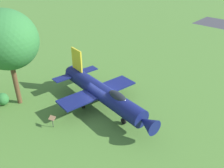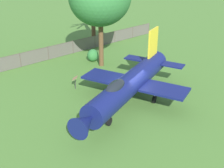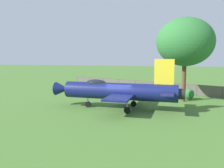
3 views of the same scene
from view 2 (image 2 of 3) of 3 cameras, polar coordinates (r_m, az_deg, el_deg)
The scene contains 6 objects.
ground_plane at distance 23.03m, azimuth 3.46°, elevation -3.89°, with size 200.00×200.00×0.00m, color #47722D.
display_jet at distance 21.90m, azimuth 3.17°, elevation -0.11°, with size 13.13×8.34×4.95m.
palm_tree at distance 38.38m, azimuth -3.65°, elevation 13.26°, with size 4.10×4.14×6.44m.
perimeter_fence at distance 31.75m, azimuth -14.51°, elevation 5.18°, with size 31.97×13.79×1.48m.
shrub_near_fence at distance 31.47m, azimuth -3.66°, elevation 5.49°, with size 1.24×1.15×1.29m.
info_plaque at distance 25.21m, azimuth -7.05°, elevation 0.78°, with size 0.71×0.60×1.14m.
Camera 2 is at (-18.82, -7.32, 11.07)m, focal length 48.01 mm.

